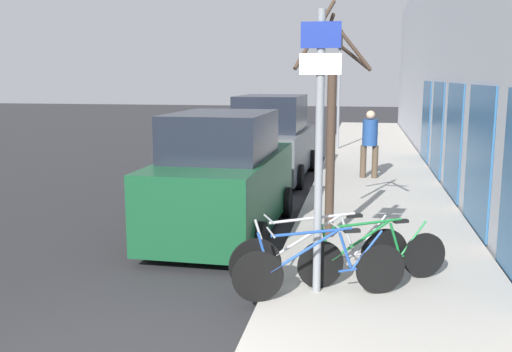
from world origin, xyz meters
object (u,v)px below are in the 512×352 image
at_px(bicycle_0, 320,268).
at_px(pedestrian_near, 370,139).
at_px(bicycle_2, 374,256).
at_px(street_tree, 331,132).
at_px(bicycle_1, 322,255).
at_px(parked_car_1, 272,141).
at_px(traffic_light, 339,71).
at_px(parked_car_0, 224,179).
at_px(signpost, 319,142).

bearing_deg(bicycle_0, pedestrian_near, -24.84).
bearing_deg(pedestrian_near, bicycle_2, -90.43).
xyz_separation_m(pedestrian_near, street_tree, (-0.72, -5.96, 0.74)).
bearing_deg(bicycle_1, bicycle_0, 156.76).
bearing_deg(street_tree, bicycle_2, -71.61).
bearing_deg(street_tree, parked_car_1, 107.54).
distance_m(bicycle_1, traffic_light, 14.67).
relative_size(bicycle_2, parked_car_0, 0.42).
xyz_separation_m(parked_car_0, street_tree, (1.94, -0.40, 0.92)).
distance_m(bicycle_2, traffic_light, 14.52).
distance_m(bicycle_1, street_tree, 2.70).
bearing_deg(bicycle_0, traffic_light, -18.77).
height_order(bicycle_1, parked_car_0, parked_car_0).
relative_size(parked_car_0, pedestrian_near, 2.56).
xyz_separation_m(signpost, bicycle_1, (0.04, 0.26, -1.51)).
height_order(pedestrian_near, traffic_light, traffic_light).
distance_m(parked_car_1, traffic_light, 6.43).
bearing_deg(pedestrian_near, bicycle_1, -95.06).
distance_m(bicycle_0, pedestrian_near, 8.80).
xyz_separation_m(street_tree, traffic_light, (-0.38, 12.13, 1.10)).
relative_size(bicycle_1, bicycle_2, 1.17).
relative_size(parked_car_1, street_tree, 1.22).
distance_m(parked_car_0, traffic_light, 12.00).
bearing_deg(traffic_light, parked_car_1, -104.96).
bearing_deg(signpost, bicycle_0, -73.64).
xyz_separation_m(bicycle_1, parked_car_0, (-1.97, 2.73, 0.46)).
xyz_separation_m(bicycle_2, pedestrian_near, (0.01, 8.09, 0.68)).
distance_m(signpost, parked_car_0, 3.70).
relative_size(signpost, parked_car_1, 0.73).
distance_m(bicycle_2, pedestrian_near, 8.12).
bearing_deg(bicycle_2, pedestrian_near, -25.18).
bearing_deg(bicycle_0, bicycle_1, -18.42).
xyz_separation_m(bicycle_0, parked_car_1, (-2.02, 9.00, 0.52)).
bearing_deg(bicycle_1, pedestrian_near, -30.01).
height_order(bicycle_2, parked_car_1, parked_car_1).
relative_size(bicycle_2, traffic_light, 0.43).
distance_m(bicycle_1, parked_car_1, 8.78).
height_order(bicycle_1, bicycle_2, bicycle_1).
relative_size(bicycle_1, pedestrian_near, 1.25).
bearing_deg(parked_car_1, street_tree, -71.34).
bearing_deg(parked_car_1, traffic_light, 76.15).
bearing_deg(parked_car_1, bicycle_2, -71.13).
relative_size(parked_car_0, street_tree, 1.18).
relative_size(pedestrian_near, traffic_light, 0.40).
bearing_deg(bicycle_2, street_tree, -6.69).
bearing_deg(bicycle_0, bicycle_2, -65.75).
relative_size(bicycle_2, pedestrian_near, 1.07).
distance_m(parked_car_0, parked_car_1, 5.81).
bearing_deg(bicycle_2, traffic_light, -20.69).
relative_size(parked_car_0, traffic_light, 1.03).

